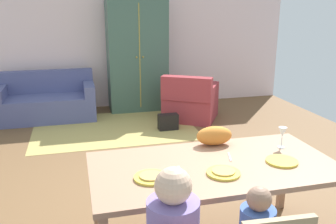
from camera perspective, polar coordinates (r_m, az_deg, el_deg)
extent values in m
cube|color=brown|center=(4.61, -1.86, -8.89)|extent=(6.84, 6.23, 0.02)
cube|color=silver|center=(7.32, -7.55, 11.44)|extent=(6.84, 0.10, 2.70)
cube|color=#A2765A|center=(2.90, 7.23, -8.44)|extent=(1.92, 0.98, 0.04)
cube|color=#A2765A|center=(3.28, -11.15, -12.98)|extent=(0.06, 0.06, 0.72)
cube|color=#A2765A|center=(3.80, 17.48, -9.26)|extent=(0.06, 0.06, 0.72)
cylinder|color=yellow|center=(2.65, -2.64, -10.19)|extent=(0.25, 0.25, 0.02)
cylinder|color=tan|center=(2.64, -2.64, -9.90)|extent=(0.17, 0.17, 0.01)
cylinder|color=yellow|center=(2.74, 8.65, -9.39)|extent=(0.25, 0.25, 0.02)
cylinder|color=gold|center=(2.74, 8.66, -9.11)|extent=(0.17, 0.17, 0.01)
cylinder|color=yellow|center=(3.04, 17.34, -7.35)|extent=(0.25, 0.25, 0.02)
cylinder|color=silver|center=(3.34, 17.24, -5.27)|extent=(0.06, 0.06, 0.01)
cylinder|color=silver|center=(3.32, 17.31, -4.50)|extent=(0.01, 0.01, 0.09)
cone|color=silver|center=(3.29, 17.44, -3.04)|extent=(0.07, 0.07, 0.09)
cube|color=silver|center=(2.76, 1.99, -9.12)|extent=(0.02, 0.15, 0.01)
cube|color=silver|center=(3.04, 9.60, -6.89)|extent=(0.06, 0.17, 0.01)
sphere|color=beige|center=(2.03, 0.81, -11.44)|extent=(0.21, 0.21, 0.21)
sphere|color=#99745D|center=(2.28, 14.04, -13.02)|extent=(0.15, 0.15, 0.15)
ellipsoid|color=orange|center=(3.25, 7.23, -3.69)|extent=(0.33, 0.18, 0.17)
cube|color=tan|center=(6.12, -8.38, -2.44)|extent=(2.60, 1.80, 0.01)
cube|color=#505689|center=(6.82, -18.35, 0.65)|extent=(1.67, 0.84, 0.42)
cube|color=#505689|center=(7.06, -18.50, 4.58)|extent=(1.67, 0.20, 0.40)
cube|color=#505689|center=(6.84, -24.80, 2.70)|extent=(0.18, 0.84, 0.20)
cube|color=#505689|center=(6.73, -12.26, 3.64)|extent=(0.18, 0.84, 0.20)
cube|color=#953037|center=(6.52, 3.59, 0.78)|extent=(1.16, 1.16, 0.42)
cube|color=#953037|center=(6.10, 2.93, 3.68)|extent=(0.83, 0.61, 0.40)
cube|color=#953037|center=(6.38, 6.57, 3.23)|extent=(0.59, 0.81, 0.20)
cube|color=#953037|center=(6.53, 0.77, 3.63)|extent=(0.59, 0.81, 0.20)
cube|color=#3F5F51|center=(7.00, -4.85, 8.84)|extent=(1.10, 0.56, 2.10)
cube|color=#AB9538|center=(6.73, -4.43, 8.55)|extent=(0.02, 0.01, 1.89)
sphere|color=#AB9538|center=(6.71, -4.93, 8.52)|extent=(0.04, 0.04, 0.04)
sphere|color=#AB9538|center=(6.73, -3.91, 8.56)|extent=(0.04, 0.04, 0.04)
cube|color=black|center=(5.94, 0.02, -1.56)|extent=(0.32, 0.16, 0.26)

